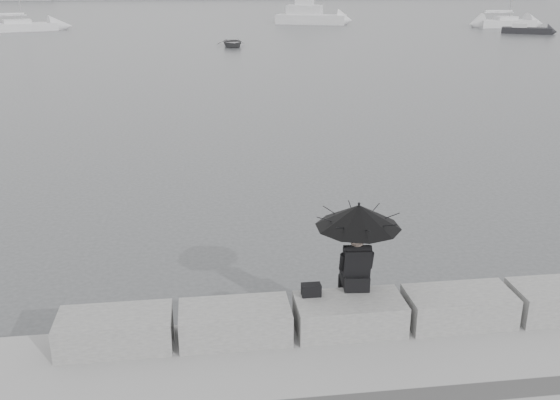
{
  "coord_description": "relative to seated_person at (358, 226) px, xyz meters",
  "views": [
    {
      "loc": [
        -2.1,
        -8.37,
        5.49
      ],
      "look_at": [
        -0.58,
        3.0,
        1.36
      ],
      "focal_mm": 40.0,
      "sensor_mm": 36.0,
      "label": 1
    }
  ],
  "objects": [
    {
      "name": "ground",
      "position": [
        -0.17,
        0.09,
        -2.03
      ],
      "size": [
        360.0,
        360.0,
        0.0
      ],
      "primitive_type": "plane",
      "color": "#3E4143",
      "rests_on": "ground"
    },
    {
      "name": "stone_block_far_left",
      "position": [
        -3.57,
        -0.36,
        -1.28
      ],
      "size": [
        1.6,
        0.8,
        0.5
      ],
      "primitive_type": "cube",
      "color": "slate",
      "rests_on": "promenade"
    },
    {
      "name": "stone_block_left",
      "position": [
        -1.87,
        -0.36,
        -1.28
      ],
      "size": [
        1.6,
        0.8,
        0.5
      ],
      "primitive_type": "cube",
      "color": "slate",
      "rests_on": "promenade"
    },
    {
      "name": "stone_block_centre",
      "position": [
        -0.17,
        -0.36,
        -1.28
      ],
      "size": [
        1.6,
        0.8,
        0.5
      ],
      "primitive_type": "cube",
      "color": "slate",
      "rests_on": "promenade"
    },
    {
      "name": "stone_block_right",
      "position": [
        1.53,
        -0.36,
        -1.28
      ],
      "size": [
        1.6,
        0.8,
        0.5
      ],
      "primitive_type": "cube",
      "color": "slate",
      "rests_on": "promenade"
    },
    {
      "name": "seated_person",
      "position": [
        0.0,
        0.0,
        0.0
      ],
      "size": [
        1.28,
        1.28,
        1.39
      ],
      "rotation": [
        0.0,
        0.0,
        -0.1
      ],
      "color": "black",
      "rests_on": "stone_block_centre"
    },
    {
      "name": "bag",
      "position": [
        -0.71,
        -0.14,
        -0.94
      ],
      "size": [
        0.29,
        0.16,
        0.19
      ],
      "primitive_type": "cube",
      "color": "black",
      "rests_on": "stone_block_centre"
    },
    {
      "name": "sailboat_left",
      "position": [
        -20.68,
        62.58,
        -1.51
      ],
      "size": [
        8.13,
        5.1,
        12.9
      ],
      "rotation": [
        0.0,
        0.0,
        0.38
      ],
      "color": "silver",
      "rests_on": "ground"
    },
    {
      "name": "sailboat_right",
      "position": [
        32.82,
        61.08,
        -1.48
      ],
      "size": [
        6.44,
        2.5,
        12.9
      ],
      "rotation": [
        0.0,
        0.0,
        0.02
      ],
      "color": "silver",
      "rests_on": "ground"
    },
    {
      "name": "motor_cruiser",
      "position": [
        11.78,
        68.72,
        -1.13
      ],
      "size": [
        8.71,
        5.55,
        4.5
      ],
      "rotation": [
        0.0,
        0.0,
        -0.36
      ],
      "color": "silver",
      "rests_on": "ground"
    },
    {
      "name": "small_motorboat",
      "position": [
        31.01,
        52.82,
        -1.71
      ],
      "size": [
        4.93,
        3.7,
        1.1
      ],
      "rotation": [
        0.0,
        0.0,
        -0.51
      ],
      "color": "black",
      "rests_on": "ground"
    },
    {
      "name": "dinghy",
      "position": [
        0.78,
        44.36,
        -1.73
      ],
      "size": [
        3.57,
        1.65,
        0.59
      ],
      "primitive_type": "imported",
      "rotation": [
        0.0,
        0.0,
        0.05
      ],
      "color": "slate",
      "rests_on": "ground"
    }
  ]
}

